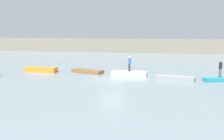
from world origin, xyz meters
TOP-DOWN VIEW (x-y plane):
  - ground_plane at (0.00, 0.00)m, footprint 120.00×120.00m
  - embankment_wall at (0.00, 28.35)m, footprint 80.00×1.20m
  - rowboat_orange at (-8.74, 3.12)m, footprint 3.79×1.36m
  - rowboat_brown at (-3.30, 3.27)m, footprint 3.79×2.25m
  - rowboat_white at (1.46, 2.62)m, footprint 3.74×1.52m
  - rowboat_grey at (6.14, 0.79)m, footprint 3.69×1.86m
  - rowboat_teal at (10.22, 1.01)m, footprint 3.28×2.03m
  - person_blue_shirt at (1.46, 2.62)m, footprint 0.32×0.32m
  - person_dark_shirt at (10.22, 1.01)m, footprint 0.32×0.32m

SIDE VIEW (x-z plane):
  - ground_plane at x=0.00m, z-range 0.00..0.00m
  - rowboat_teal at x=10.22m, z-range 0.00..0.35m
  - rowboat_brown at x=-3.30m, z-range 0.00..0.40m
  - rowboat_grey at x=6.14m, z-range 0.00..0.40m
  - rowboat_white at x=1.46m, z-range 0.00..0.42m
  - rowboat_orange at x=-8.74m, z-range 0.00..0.54m
  - person_dark_shirt at x=10.22m, z-range 0.45..2.09m
  - person_blue_shirt at x=1.46m, z-range 0.51..2.13m
  - embankment_wall at x=0.00m, z-range 0.00..2.77m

